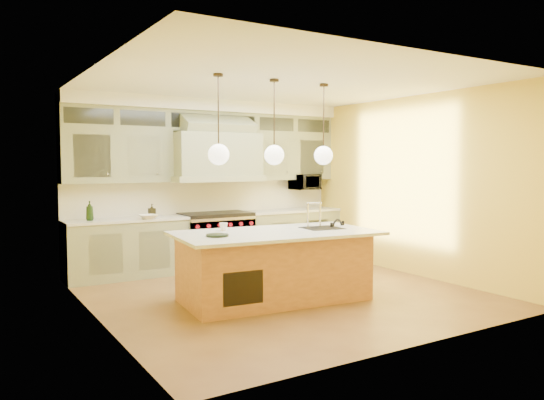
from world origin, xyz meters
TOP-DOWN VIEW (x-y plane):
  - floor at (0.00, 0.00)m, footprint 5.00×5.00m
  - ceiling at (0.00, 0.00)m, footprint 5.00×5.00m
  - wall_back at (0.00, 2.50)m, footprint 5.00×0.00m
  - wall_front at (0.00, -2.50)m, footprint 5.00×0.00m
  - wall_left at (-2.50, 0.00)m, footprint 0.00×5.00m
  - wall_right at (2.50, 0.00)m, footprint 0.00×5.00m
  - back_cabinetry at (0.00, 2.23)m, footprint 5.00×0.77m
  - range at (0.00, 2.14)m, footprint 1.20×0.74m
  - kitchen_island at (-0.28, -0.25)m, footprint 2.75×1.63m
  - counter_stool at (0.82, -0.35)m, footprint 0.45×0.45m
  - microwave at (1.95, 2.25)m, footprint 0.54×0.37m
  - oil_bottle_a at (-2.11, 2.15)m, footprint 0.12×0.12m
  - oil_bottle_b at (-1.13, 2.15)m, footprint 0.11×0.11m
  - fruit_bowl at (-1.27, 1.92)m, footprint 0.30×0.30m
  - cup at (-0.83, 0.14)m, footprint 0.12×0.12m
  - pendant_left at (-1.09, -0.25)m, footprint 0.26×0.26m
  - pendant_center at (-0.29, -0.25)m, footprint 0.26×0.26m
  - pendant_right at (0.51, -0.25)m, footprint 0.26×0.26m

SIDE VIEW (x-z plane):
  - floor at x=0.00m, z-range 0.00..0.00m
  - kitchen_island at x=-0.28m, z-range -0.20..1.15m
  - range at x=0.00m, z-range 0.01..0.97m
  - counter_stool at x=0.82m, z-range 0.06..1.09m
  - cup at x=-0.83m, z-range 0.92..1.02m
  - fruit_bowl at x=-1.27m, z-range 0.94..1.01m
  - oil_bottle_b at x=-1.13m, z-range 0.94..1.15m
  - oil_bottle_a at x=-2.11m, z-range 0.94..1.24m
  - back_cabinetry at x=0.00m, z-range -0.02..2.88m
  - microwave at x=1.95m, z-range 1.30..1.60m
  - wall_back at x=0.00m, z-range -1.05..3.95m
  - wall_front at x=0.00m, z-range -1.05..3.95m
  - wall_left at x=-2.50m, z-range -1.05..3.95m
  - wall_right at x=2.50m, z-range -1.05..3.95m
  - pendant_left at x=-1.09m, z-range 1.39..2.50m
  - pendant_center at x=-0.29m, z-range 1.39..2.50m
  - pendant_right at x=0.51m, z-range 1.39..2.50m
  - ceiling at x=0.00m, z-range 2.90..2.90m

